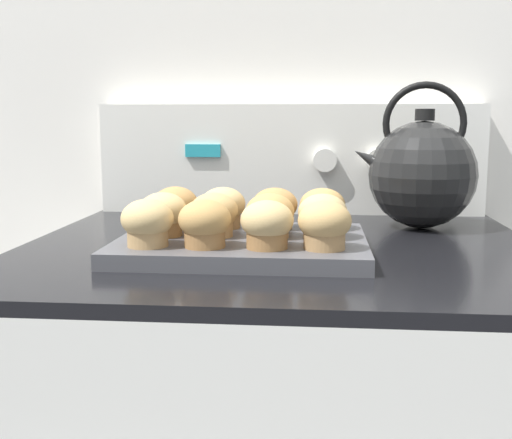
{
  "coord_description": "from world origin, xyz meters",
  "views": [
    {
      "loc": [
        0.05,
        -0.6,
        1.1
      ],
      "look_at": [
        -0.03,
        0.32,
        0.95
      ],
      "focal_mm": 45.0,
      "sensor_mm": 36.0,
      "label": 1
    }
  ],
  "objects_px": {
    "muffin_r1_c0": "(163,214)",
    "muffin_r1_c2": "(270,215)",
    "muffin_r2_c0": "(176,207)",
    "muffin_r0_c3": "(325,225)",
    "muffin_r0_c0": "(147,223)",
    "muffin_r1_c1": "(214,215)",
    "muffin_r0_c1": "(205,223)",
    "muffin_pan": "(243,245)",
    "muffin_r2_c2": "(275,208)",
    "muffin_r0_c2": "(267,224)",
    "muffin_r2_c1": "(223,208)",
    "muffin_r1_c3": "(323,216)",
    "tea_kettle": "(422,172)",
    "muffin_r2_c3": "(322,209)"
  },
  "relations": [
    {
      "from": "muffin_r2_c0",
      "to": "muffin_r2_c2",
      "type": "relative_size",
      "value": 1.0
    },
    {
      "from": "muffin_r2_c0",
      "to": "tea_kettle",
      "type": "bearing_deg",
      "value": 21.94
    },
    {
      "from": "muffin_r0_c3",
      "to": "muffin_r2_c3",
      "type": "relative_size",
      "value": 1.0
    },
    {
      "from": "muffin_r0_c0",
      "to": "muffin_r0_c1",
      "type": "height_order",
      "value": "same"
    },
    {
      "from": "muffin_r0_c1",
      "to": "muffin_r2_c0",
      "type": "distance_m",
      "value": 0.17
    },
    {
      "from": "muffin_r0_c1",
      "to": "muffin_r2_c0",
      "type": "bearing_deg",
      "value": 115.3
    },
    {
      "from": "muffin_r0_c0",
      "to": "muffin_r0_c2",
      "type": "height_order",
      "value": "same"
    },
    {
      "from": "muffin_r0_c2",
      "to": "muffin_r2_c1",
      "type": "distance_m",
      "value": 0.17
    },
    {
      "from": "muffin_r1_c1",
      "to": "muffin_r2_c1",
      "type": "bearing_deg",
      "value": 88.14
    },
    {
      "from": "muffin_r1_c1",
      "to": "tea_kettle",
      "type": "bearing_deg",
      "value": 35.89
    },
    {
      "from": "tea_kettle",
      "to": "muffin_r0_c2",
      "type": "bearing_deg",
      "value": -127.87
    },
    {
      "from": "muffin_r1_c2",
      "to": "muffin_r2_c1",
      "type": "relative_size",
      "value": 1.0
    },
    {
      "from": "muffin_r2_c0",
      "to": "muffin_r2_c2",
      "type": "xyz_separation_m",
      "value": [
        0.15,
        -0.0,
        0.0
      ]
    },
    {
      "from": "muffin_r1_c0",
      "to": "muffin_r2_c2",
      "type": "relative_size",
      "value": 1.0
    },
    {
      "from": "muffin_r1_c2",
      "to": "muffin_r2_c2",
      "type": "xyz_separation_m",
      "value": [
        0.0,
        0.07,
        0.0
      ]
    },
    {
      "from": "muffin_r0_c3",
      "to": "muffin_pan",
      "type": "bearing_deg",
      "value": 147.1
    },
    {
      "from": "muffin_r0_c0",
      "to": "muffin_r0_c2",
      "type": "xyz_separation_m",
      "value": [
        0.16,
        0.0,
        0.0
      ]
    },
    {
      "from": "muffin_r2_c2",
      "to": "muffin_r0_c3",
      "type": "bearing_deg",
      "value": -63.76
    },
    {
      "from": "muffin_r1_c0",
      "to": "muffin_r1_c1",
      "type": "height_order",
      "value": "same"
    },
    {
      "from": "muffin_r0_c2",
      "to": "muffin_r0_c3",
      "type": "height_order",
      "value": "same"
    },
    {
      "from": "muffin_r2_c3",
      "to": "muffin_r2_c0",
      "type": "bearing_deg",
      "value": 179.65
    },
    {
      "from": "muffin_r1_c3",
      "to": "muffin_r2_c3",
      "type": "xyz_separation_m",
      "value": [
        0.0,
        0.07,
        0.0
      ]
    },
    {
      "from": "muffin_r0_c3",
      "to": "muffin_r1_c1",
      "type": "xyz_separation_m",
      "value": [
        -0.16,
        0.08,
        0.0
      ]
    },
    {
      "from": "muffin_r0_c3",
      "to": "muffin_r1_c2",
      "type": "relative_size",
      "value": 1.0
    },
    {
      "from": "tea_kettle",
      "to": "muffin_r2_c0",
      "type": "bearing_deg",
      "value": -158.06
    },
    {
      "from": "muffin_pan",
      "to": "muffin_r1_c0",
      "type": "xyz_separation_m",
      "value": [
        -0.11,
        -0.0,
        0.04
      ]
    },
    {
      "from": "muffin_r1_c0",
      "to": "tea_kettle",
      "type": "height_order",
      "value": "tea_kettle"
    },
    {
      "from": "muffin_r1_c0",
      "to": "muffin_r1_c2",
      "type": "height_order",
      "value": "same"
    },
    {
      "from": "muffin_r0_c0",
      "to": "muffin_r1_c3",
      "type": "xyz_separation_m",
      "value": [
        0.23,
        0.08,
        0.0
      ]
    },
    {
      "from": "muffin_r0_c1",
      "to": "tea_kettle",
      "type": "xyz_separation_m",
      "value": [
        0.33,
        0.31,
        0.04
      ]
    },
    {
      "from": "muffin_r0_c3",
      "to": "tea_kettle",
      "type": "height_order",
      "value": "tea_kettle"
    },
    {
      "from": "muffin_r0_c3",
      "to": "tea_kettle",
      "type": "relative_size",
      "value": 0.28
    },
    {
      "from": "muffin_r0_c2",
      "to": "muffin_r1_c3",
      "type": "bearing_deg",
      "value": 47.61
    },
    {
      "from": "muffin_r0_c3",
      "to": "muffin_r2_c2",
      "type": "height_order",
      "value": "same"
    },
    {
      "from": "muffin_r0_c1",
      "to": "muffin_r1_c1",
      "type": "distance_m",
      "value": 0.08
    },
    {
      "from": "muffin_r0_c2",
      "to": "muffin_r2_c1",
      "type": "height_order",
      "value": "same"
    },
    {
      "from": "muffin_r0_c0",
      "to": "muffin_r1_c2",
      "type": "bearing_deg",
      "value": 26.96
    },
    {
      "from": "muffin_r1_c2",
      "to": "muffin_r2_c0",
      "type": "distance_m",
      "value": 0.17
    },
    {
      "from": "muffin_r1_c0",
      "to": "muffin_r1_c2",
      "type": "xyz_separation_m",
      "value": [
        0.15,
        0.0,
        0.0
      ]
    },
    {
      "from": "muffin_r2_c0",
      "to": "muffin_r0_c3",
      "type": "bearing_deg",
      "value": -33.58
    },
    {
      "from": "muffin_r2_c2",
      "to": "muffin_r1_c2",
      "type": "bearing_deg",
      "value": -91.85
    },
    {
      "from": "muffin_r1_c1",
      "to": "muffin_r1_c2",
      "type": "xyz_separation_m",
      "value": [
        0.08,
        -0.0,
        0.0
      ]
    },
    {
      "from": "muffin_pan",
      "to": "muffin_r1_c0",
      "type": "bearing_deg",
      "value": -179.28
    },
    {
      "from": "muffin_r1_c0",
      "to": "muffin_r1_c3",
      "type": "height_order",
      "value": "same"
    },
    {
      "from": "muffin_r0_c2",
      "to": "muffin_r2_c1",
      "type": "bearing_deg",
      "value": 117.63
    },
    {
      "from": "muffin_r0_c3",
      "to": "muffin_r1_c2",
      "type": "xyz_separation_m",
      "value": [
        -0.08,
        0.08,
        0.0
      ]
    },
    {
      "from": "muffin_r0_c0",
      "to": "muffin_r1_c1",
      "type": "bearing_deg",
      "value": 46.41
    },
    {
      "from": "muffin_r0_c0",
      "to": "muffin_r1_c3",
      "type": "distance_m",
      "value": 0.24
    },
    {
      "from": "muffin_r1_c2",
      "to": "muffin_r1_c0",
      "type": "bearing_deg",
      "value": -178.94
    },
    {
      "from": "muffin_pan",
      "to": "muffin_r2_c0",
      "type": "relative_size",
      "value": 5.04
    }
  ]
}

